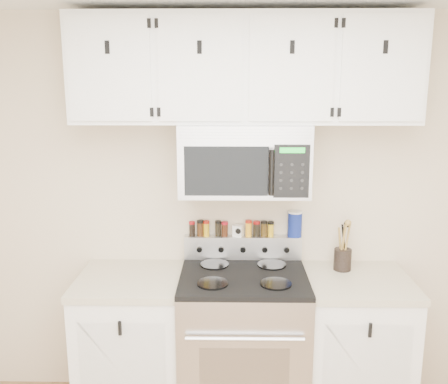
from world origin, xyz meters
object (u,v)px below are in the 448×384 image
range (243,344)px  microwave (244,159)px  utensil_crock (343,258)px  salt_canister (295,224)px

range → microwave: microwave is taller
microwave → utensil_crock: microwave is taller
microwave → salt_canister: (0.33, 0.16, -0.44)m
salt_canister → range: bearing=-139.8°
range → salt_canister: salt_canister is taller
range → utensil_crock: bearing=14.4°
utensil_crock → microwave: bearing=-176.9°
range → salt_canister: (0.33, 0.28, 0.70)m
salt_canister → utensil_crock: bearing=-22.8°
range → microwave: 1.15m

